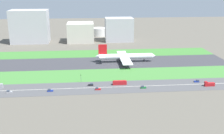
{
  "coord_description": "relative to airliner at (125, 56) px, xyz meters",
  "views": [
    {
      "loc": [
        -10.31,
        -280.13,
        80.4
      ],
      "look_at": [
        12.34,
        -36.5,
        6.0
      ],
      "focal_mm": 43.88,
      "sensor_mm": 36.0,
      "label": 1
    }
  ],
  "objects": [
    {
      "name": "highway",
      "position": [
        -29.18,
        -73.0,
        -6.18
      ],
      "size": [
        280.0,
        28.0,
        0.1
      ],
      "primitive_type": "cube",
      "color": "#4C4C4F",
      "rests_on": "ground_plane"
    },
    {
      "name": "fuel_tank_centre",
      "position": [
        -19.65,
        159.0,
        0.11
      ],
      "size": [
        22.55,
        22.55,
        12.68
      ],
      "primitive_type": "cylinder",
      "color": "silver",
      "rests_on": "ground_plane"
    },
    {
      "name": "highway_centerline",
      "position": [
        -29.18,
        -73.0,
        -6.13
      ],
      "size": [
        266.0,
        0.5,
        0.01
      ],
      "primitive_type": "cube",
      "color": "silver",
      "rests_on": "highway"
    },
    {
      "name": "office_tower",
      "position": [
        7.32,
        114.0,
        10.65
      ],
      "size": [
        39.83,
        27.12,
        33.76
      ],
      "primitive_type": "cube",
      "color": "#B2B2B7",
      "rests_on": "ground_plane"
    },
    {
      "name": "bus_0",
      "position": [
        -13.41,
        -68.0,
        -4.41
      ],
      "size": [
        11.6,
        2.5,
        3.5
      ],
      "color": "#B2191E",
      "rests_on": "highway"
    },
    {
      "name": "ground_plane",
      "position": [
        -29.18,
        -0.0,
        -6.23
      ],
      "size": [
        800.0,
        800.0,
        0.0
      ],
      "primitive_type": "plane",
      "color": "#5B564C"
    },
    {
      "name": "car_4",
      "position": [
        -37.23,
        -68.0,
        -5.31
      ],
      "size": [
        4.4,
        1.8,
        2.0
      ],
      "color": "black",
      "rests_on": "highway"
    },
    {
      "name": "car_2",
      "position": [
        -100.37,
        -78.0,
        -5.31
      ],
      "size": [
        4.4,
        1.8,
        2.0
      ],
      "rotation": [
        0.0,
        0.0,
        3.14
      ],
      "color": "#99999E",
      "rests_on": "highway"
    },
    {
      "name": "runway",
      "position": [
        -29.18,
        -0.0,
        -6.18
      ],
      "size": [
        280.0,
        46.0,
        0.1
      ],
      "primitive_type": "cube",
      "color": "#38383D",
      "rests_on": "ground_plane"
    },
    {
      "name": "car_1",
      "position": [
        4.46,
        -78.0,
        -5.31
      ],
      "size": [
        4.4,
        1.8,
        2.0
      ],
      "rotation": [
        0.0,
        0.0,
        3.14
      ],
      "color": "#19662D",
      "rests_on": "highway"
    },
    {
      "name": "terminal_building",
      "position": [
        -119.18,
        114.0,
        16.81
      ],
      "size": [
        51.73,
        29.07,
        46.07
      ],
      "primitive_type": "cube",
      "color": "#B2B2B7",
      "rests_on": "ground_plane"
    },
    {
      "name": "traffic_light",
      "position": [
        -45.46,
        -60.01,
        -1.94
      ],
      "size": [
        0.36,
        0.5,
        7.2
      ],
      "color": "#4C4C51",
      "rests_on": "highway"
    },
    {
      "name": "car_5",
      "position": [
        -32.06,
        -78.0,
        -5.31
      ],
      "size": [
        4.4,
        1.8,
        2.0
      ],
      "rotation": [
        0.0,
        0.0,
        3.14
      ],
      "color": "#B2191E",
      "rests_on": "highway"
    },
    {
      "name": "hangar_building",
      "position": [
        -48.34,
        114.0,
        7.44
      ],
      "size": [
        37.42,
        35.26,
        27.35
      ],
      "primitive_type": "cube",
      "color": "beige",
      "rests_on": "ground_plane"
    },
    {
      "name": "fuel_tank_west",
      "position": [
        -44.11,
        159.0,
        -0.08
      ],
      "size": [
        16.59,
        16.59,
        12.3
      ],
      "primitive_type": "cylinder",
      "color": "silver",
      "rests_on": "ground_plane"
    },
    {
      "name": "grass_median_south",
      "position": [
        -29.18,
        -41.0,
        -6.18
      ],
      "size": [
        280.0,
        36.0,
        0.1
      ],
      "primitive_type": "cube",
      "color": "#427F38",
      "rests_on": "ground_plane"
    },
    {
      "name": "car_3",
      "position": [
        -69.29,
        -78.0,
        -5.31
      ],
      "size": [
        4.4,
        1.8,
        2.0
      ],
      "rotation": [
        0.0,
        0.0,
        3.14
      ],
      "color": "navy",
      "rests_on": "highway"
    },
    {
      "name": "airliner",
      "position": [
        0.0,
        0.0,
        0.0
      ],
      "size": [
        65.0,
        56.0,
        19.7
      ],
      "color": "white",
      "rests_on": "runway"
    },
    {
      "name": "car_0",
      "position": [
        53.03,
        -68.0,
        -5.31
      ],
      "size": [
        4.4,
        1.8,
        2.0
      ],
      "color": "navy",
      "rests_on": "highway"
    },
    {
      "name": "grass_median_north",
      "position": [
        -29.18,
        41.0,
        -6.18
      ],
      "size": [
        280.0,
        36.0,
        0.1
      ],
      "primitive_type": "cube",
      "color": "#3D7A33",
      "rests_on": "ground_plane"
    },
    {
      "name": "truck_1",
      "position": [
        59.47,
        -78.0,
        -4.56
      ],
      "size": [
        8.4,
        2.5,
        4.0
      ],
      "rotation": [
        0.0,
        0.0,
        3.14
      ],
      "color": "#B2191E",
      "rests_on": "highway"
    }
  ]
}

